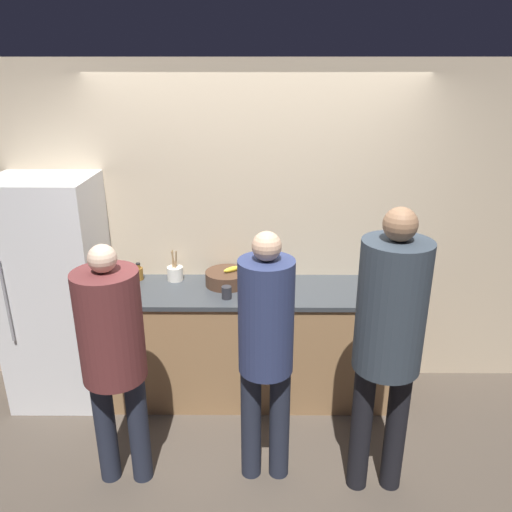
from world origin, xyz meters
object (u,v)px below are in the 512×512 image
object	(u,v)px
refrigerator	(56,294)
fruit_bowl	(227,278)
utensil_crock	(175,273)
person_right	(389,329)
cup_black	(227,292)
bottle_amber	(139,273)
person_center	(266,342)
person_left	(112,346)

from	to	relation	value
refrigerator	fruit_bowl	distance (m)	1.32
refrigerator	utensil_crock	xyz separation A→B (m)	(0.89, 0.18, 0.10)
refrigerator	utensil_crock	bearing A→B (deg)	11.64
person_right	cup_black	size ratio (longest dim) A/B	19.76
fruit_bowl	cup_black	world-z (taller)	fruit_bowl
person_right	utensil_crock	size ratio (longest dim) A/B	7.43
person_right	bottle_amber	world-z (taller)	person_right
refrigerator	person_center	size ratio (longest dim) A/B	1.07
fruit_bowl	refrigerator	bearing A→B (deg)	-175.71
person_left	person_right	xyz separation A→B (m)	(1.61, -0.05, 0.15)
person_center	bottle_amber	bearing A→B (deg)	133.49
person_left	fruit_bowl	world-z (taller)	person_left
utensil_crock	cup_black	distance (m)	0.55
person_center	person_left	bearing A→B (deg)	-177.59
person_center	cup_black	distance (m)	0.77
refrigerator	cup_black	xyz separation A→B (m)	(1.32, -0.15, 0.09)
person_center	bottle_amber	size ratio (longest dim) A/B	11.84
person_right	bottle_amber	size ratio (longest dim) A/B	13.00
person_left	person_center	bearing A→B (deg)	2.41
person_left	cup_black	world-z (taller)	person_left
person_center	cup_black	bearing A→B (deg)	111.33
person_left	bottle_amber	bearing A→B (deg)	94.77
person_right	fruit_bowl	world-z (taller)	person_right
person_left	utensil_crock	size ratio (longest dim) A/B	6.51
person_left	person_right	world-z (taller)	person_right
person_center	fruit_bowl	world-z (taller)	person_center
person_center	bottle_amber	distance (m)	1.45
fruit_bowl	cup_black	xyz separation A→B (m)	(0.01, -0.25, -0.01)
person_right	fruit_bowl	bearing A→B (deg)	133.14
refrigerator	cup_black	distance (m)	1.33
person_left	person_center	size ratio (longest dim) A/B	0.96
refrigerator	bottle_amber	bearing A→B (deg)	17.35
fruit_bowl	bottle_amber	bearing A→B (deg)	172.83
person_left	person_center	xyz separation A→B (m)	(0.91, 0.04, 0.01)
person_right	fruit_bowl	xyz separation A→B (m)	(-0.99, 1.06, -0.14)
refrigerator	bottle_amber	size ratio (longest dim) A/B	12.65
bottle_amber	utensil_crock	bearing A→B (deg)	-0.77
person_left	bottle_amber	xyz separation A→B (m)	(-0.09, 1.09, 0.01)
person_right	bottle_amber	bearing A→B (deg)	146.00
person_right	refrigerator	bearing A→B (deg)	157.36
person_center	fruit_bowl	xyz separation A→B (m)	(-0.29, 0.97, 0.00)
fruit_bowl	utensil_crock	world-z (taller)	utensil_crock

